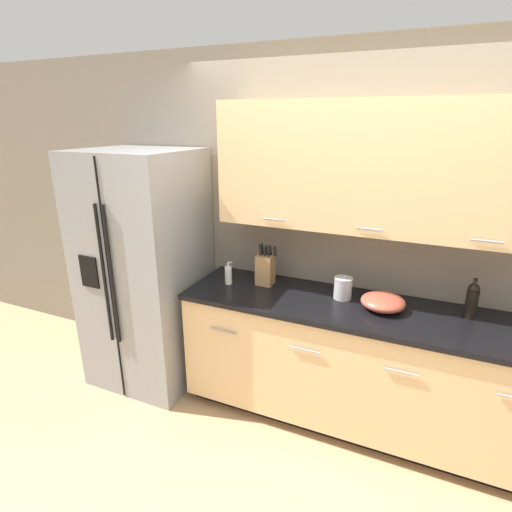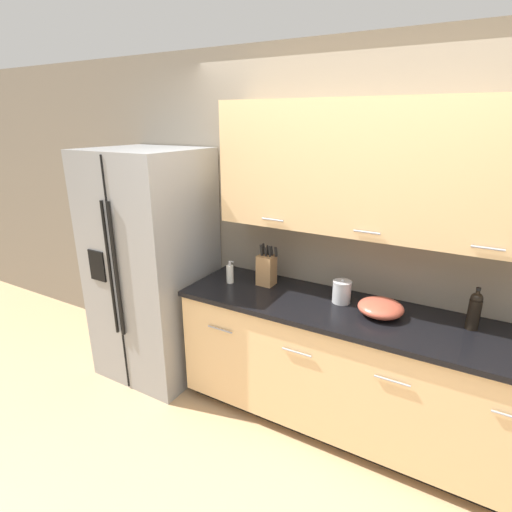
{
  "view_description": "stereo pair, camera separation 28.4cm",
  "coord_description": "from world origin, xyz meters",
  "px_view_note": "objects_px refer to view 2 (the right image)",
  "views": [
    {
      "loc": [
        0.5,
        -1.68,
        2.09
      ],
      "look_at": [
        -0.58,
        0.79,
        1.17
      ],
      "focal_mm": 28.0,
      "sensor_mm": 36.0,
      "label": 1
    },
    {
      "loc": [
        0.76,
        -1.55,
        2.09
      ],
      "look_at": [
        -0.58,
        0.79,
        1.17
      ],
      "focal_mm": 28.0,
      "sensor_mm": 36.0,
      "label": 2
    }
  ],
  "objects_px": {
    "knife_block": "(267,269)",
    "soap_dispenser": "(230,274)",
    "mixing_bowl": "(381,308)",
    "wine_bottle": "(475,310)",
    "steel_canister": "(342,292)",
    "refrigerator": "(153,266)"
  },
  "relations": [
    {
      "from": "knife_block",
      "to": "soap_dispenser",
      "type": "xyz_separation_m",
      "value": [
        -0.26,
        -0.11,
        -0.05
      ]
    },
    {
      "from": "soap_dispenser",
      "to": "mixing_bowl",
      "type": "xyz_separation_m",
      "value": [
        1.12,
        0.02,
        -0.02
      ]
    },
    {
      "from": "knife_block",
      "to": "wine_bottle",
      "type": "xyz_separation_m",
      "value": [
        1.37,
        0.01,
        0.0
      ]
    },
    {
      "from": "steel_canister",
      "to": "soap_dispenser",
      "type": "bearing_deg",
      "value": -174.23
    },
    {
      "from": "knife_block",
      "to": "mixing_bowl",
      "type": "height_order",
      "value": "knife_block"
    },
    {
      "from": "soap_dispenser",
      "to": "mixing_bowl",
      "type": "distance_m",
      "value": 1.12
    },
    {
      "from": "knife_block",
      "to": "steel_canister",
      "type": "bearing_deg",
      "value": -2.0
    },
    {
      "from": "knife_block",
      "to": "steel_canister",
      "type": "distance_m",
      "value": 0.59
    },
    {
      "from": "knife_block",
      "to": "refrigerator",
      "type": "bearing_deg",
      "value": -169.66
    },
    {
      "from": "knife_block",
      "to": "steel_canister",
      "type": "xyz_separation_m",
      "value": [
        0.59,
        -0.02,
        -0.04
      ]
    },
    {
      "from": "wine_bottle",
      "to": "soap_dispenser",
      "type": "distance_m",
      "value": 1.63
    },
    {
      "from": "wine_bottle",
      "to": "soap_dispenser",
      "type": "bearing_deg",
      "value": -175.86
    },
    {
      "from": "wine_bottle",
      "to": "mixing_bowl",
      "type": "relative_size",
      "value": 0.92
    },
    {
      "from": "refrigerator",
      "to": "steel_canister",
      "type": "relative_size",
      "value": 11.23
    },
    {
      "from": "wine_bottle",
      "to": "steel_canister",
      "type": "distance_m",
      "value": 0.79
    },
    {
      "from": "steel_canister",
      "to": "knife_block",
      "type": "bearing_deg",
      "value": 178.0
    },
    {
      "from": "wine_bottle",
      "to": "steel_canister",
      "type": "height_order",
      "value": "wine_bottle"
    },
    {
      "from": "wine_bottle",
      "to": "soap_dispenser",
      "type": "xyz_separation_m",
      "value": [
        -1.63,
        -0.12,
        -0.05
      ]
    },
    {
      "from": "soap_dispenser",
      "to": "wine_bottle",
      "type": "bearing_deg",
      "value": 4.14
    },
    {
      "from": "mixing_bowl",
      "to": "soap_dispenser",
      "type": "bearing_deg",
      "value": -178.72
    },
    {
      "from": "knife_block",
      "to": "steel_canister",
      "type": "height_order",
      "value": "knife_block"
    },
    {
      "from": "wine_bottle",
      "to": "mixing_bowl",
      "type": "distance_m",
      "value": 0.52
    }
  ]
}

